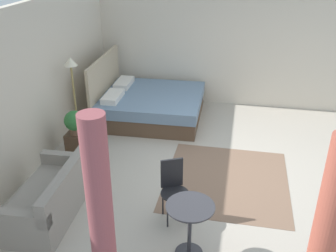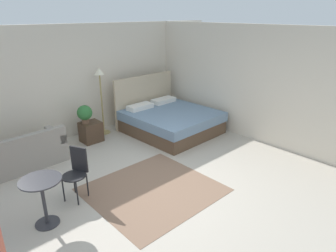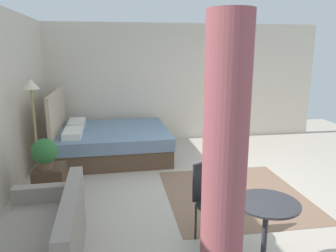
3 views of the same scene
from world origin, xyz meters
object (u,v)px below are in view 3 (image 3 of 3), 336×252
(balcony_table, at_px, (265,226))
(cafe_chair_near_window, at_px, (209,195))
(nightstand, at_px, (51,183))
(floor_lamp, at_px, (33,109))
(couch, at_px, (43,246))
(bed, at_px, (110,141))
(potted_plant, at_px, (44,152))

(balcony_table, height_order, cafe_chair_near_window, cafe_chair_near_window)
(nightstand, relative_size, floor_lamp, 0.29)
(cafe_chair_near_window, bearing_deg, floor_lamp, 50.36)
(nightstand, xyz_separation_m, balcony_table, (-2.01, -2.26, 0.27))
(balcony_table, bearing_deg, couch, 79.31)
(couch, bearing_deg, bed, -9.30)
(potted_plant, distance_m, cafe_chair_near_window, 2.31)
(nightstand, bearing_deg, cafe_chair_near_window, -124.25)
(cafe_chair_near_window, bearing_deg, bed, 19.84)
(potted_plant, relative_size, balcony_table, 0.58)
(bed, distance_m, floor_lamp, 1.92)
(couch, height_order, cafe_chair_near_window, cafe_chair_near_window)
(floor_lamp, xyz_separation_m, cafe_chair_near_window, (-1.83, -2.20, -0.70))
(bed, bearing_deg, cafe_chair_near_window, -160.16)
(floor_lamp, bearing_deg, potted_plant, -158.09)
(bed, bearing_deg, couch, 170.70)
(nightstand, bearing_deg, potted_plant, 165.95)
(floor_lamp, bearing_deg, couch, -166.61)
(floor_lamp, bearing_deg, bed, -39.30)
(balcony_table, bearing_deg, floor_lamp, 45.21)
(balcony_table, bearing_deg, bed, 20.92)
(couch, relative_size, balcony_table, 2.13)
(potted_plant, bearing_deg, couch, -170.22)
(cafe_chair_near_window, bearing_deg, potted_plant, 58.16)
(bed, distance_m, couch, 3.49)
(nightstand, xyz_separation_m, floor_lamp, (0.51, 0.27, 0.98))
(couch, distance_m, potted_plant, 1.61)
(balcony_table, bearing_deg, potted_plant, 50.20)
(couch, distance_m, nightstand, 1.64)
(bed, xyz_separation_m, floor_lamp, (-1.31, 1.07, 0.91))
(potted_plant, bearing_deg, balcony_table, -129.80)
(bed, relative_size, floor_lamp, 1.31)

